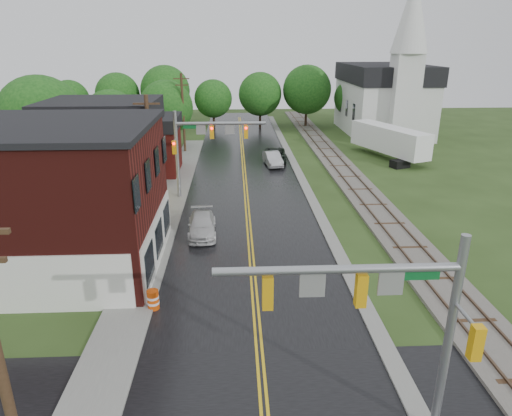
{
  "coord_description": "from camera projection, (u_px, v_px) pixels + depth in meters",
  "views": [
    {
      "loc": [
        -0.9,
        -9.52,
        12.33
      ],
      "look_at": [
        0.24,
        14.6,
        3.5
      ],
      "focal_mm": 32.0,
      "sensor_mm": 36.0,
      "label": 1
    }
  ],
  "objects": [
    {
      "name": "semi_trailer",
      "position": [
        389.0,
        140.0,
        50.43
      ],
      "size": [
        6.12,
        11.0,
        3.52
      ],
      "color": "black",
      "rests_on": "ground"
    },
    {
      "name": "suv_dark",
      "position": [
        275.0,
        155.0,
        49.71
      ],
      "size": [
        2.52,
        5.0,
        1.36
      ],
      "primitive_type": "imported",
      "rotation": [
        0.0,
        0.0,
        -0.06
      ],
      "color": "black",
      "rests_on": "ground"
    },
    {
      "name": "utility_pole_b",
      "position": [
        151.0,
        157.0,
        31.92
      ],
      "size": [
        1.8,
        0.28,
        9.0
      ],
      "color": "#382616",
      "rests_on": "ground"
    },
    {
      "name": "traffic_signal_near",
      "position": [
        385.0,
        305.0,
        13.53
      ],
      "size": [
        7.34,
        0.3,
        7.2
      ],
      "color": "gray",
      "rests_on": "ground"
    },
    {
      "name": "utility_pole_c",
      "position": [
        183.0,
        112.0,
        52.56
      ],
      "size": [
        1.8,
        0.28,
        9.0
      ],
      "color": "#382616",
      "rests_on": "ground"
    },
    {
      "name": "tree_left_b",
      "position": [
        43.0,
        121.0,
        40.38
      ],
      "size": [
        7.6,
        7.6,
        9.69
      ],
      "color": "black",
      "rests_on": "ground"
    },
    {
      "name": "construction_barrel",
      "position": [
        153.0,
        300.0,
        22.2
      ],
      "size": [
        0.63,
        0.63,
        1.01
      ],
      "primitive_type": "cylinder",
      "rotation": [
        0.0,
        0.0,
        0.12
      ],
      "color": "#CB4209",
      "rests_on": "ground"
    },
    {
      "name": "sedan_silver",
      "position": [
        273.0,
        159.0,
        47.99
      ],
      "size": [
        2.05,
        4.45,
        1.41
      ],
      "primitive_type": "imported",
      "rotation": [
        0.0,
        0.0,
        0.13
      ],
      "color": "#A4A5A9",
      "rests_on": "ground"
    },
    {
      "name": "brick_building",
      "position": [
        27.0,
        198.0,
        25.3
      ],
      "size": [
        14.3,
        10.3,
        8.3
      ],
      "color": "#48130F",
      "rests_on": "ground"
    },
    {
      "name": "curb_right",
      "position": [
        297.0,
        171.0,
        46.28
      ],
      "size": [
        0.8,
        70.0,
        0.12
      ],
      "primitive_type": "cube",
      "color": "gray",
      "rests_on": "ground"
    },
    {
      "name": "sidewalk_left",
      "position": [
        169.0,
        206.0,
        36.39
      ],
      "size": [
        2.4,
        50.0,
        0.12
      ],
      "primitive_type": "cube",
      "color": "gray",
      "rests_on": "ground"
    },
    {
      "name": "darkred_building",
      "position": [
        142.0,
        151.0,
        44.84
      ],
      "size": [
        7.0,
        6.0,
        4.4
      ],
      "primitive_type": "cube",
      "color": "#3F0F0C",
      "rests_on": "ground"
    },
    {
      "name": "utility_pole_a",
      "position": [
        0.0,
        368.0,
        11.29
      ],
      "size": [
        1.8,
        0.28,
        9.0
      ],
      "color": "#382616",
      "rests_on": "ground"
    },
    {
      "name": "tree_left_c",
      "position": [
        113.0,
        120.0,
        48.47
      ],
      "size": [
        6.0,
        6.0,
        7.65
      ],
      "color": "black",
      "rests_on": "ground"
    },
    {
      "name": "church",
      "position": [
        386.0,
        92.0,
        62.5
      ],
      "size": [
        10.4,
        18.4,
        20.0
      ],
      "color": "silver",
      "rests_on": "ground"
    },
    {
      "name": "tree_left_e",
      "position": [
        167.0,
        109.0,
        54.22
      ],
      "size": [
        6.4,
        6.4,
        8.16
      ],
      "color": "black",
      "rests_on": "ground"
    },
    {
      "name": "main_road",
      "position": [
        245.0,
        186.0,
        41.35
      ],
      "size": [
        10.0,
        90.0,
        0.02
      ],
      "primitive_type": "cube",
      "color": "black",
      "rests_on": "ground"
    },
    {
      "name": "railroad",
      "position": [
        342.0,
        169.0,
        46.45
      ],
      "size": [
        3.2,
        80.0,
        0.3
      ],
      "color": "#59544C",
      "rests_on": "ground"
    },
    {
      "name": "pickup_white",
      "position": [
        202.0,
        225.0,
        30.79
      ],
      "size": [
        2.09,
        4.63,
        1.31
      ],
      "primitive_type": "imported",
      "rotation": [
        0.0,
        0.0,
        0.06
      ],
      "color": "silver",
      "rests_on": "ground"
    },
    {
      "name": "traffic_signal_far",
      "position": [
        203.0,
        139.0,
        36.67
      ],
      "size": [
        7.34,
        0.43,
        7.2
      ],
      "color": "gray",
      "rests_on": "ground"
    },
    {
      "name": "yellow_house",
      "position": [
        107.0,
        164.0,
        36.01
      ],
      "size": [
        8.0,
        7.0,
        6.4
      ],
      "primitive_type": "cube",
      "color": "tan",
      "rests_on": "ground"
    }
  ]
}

